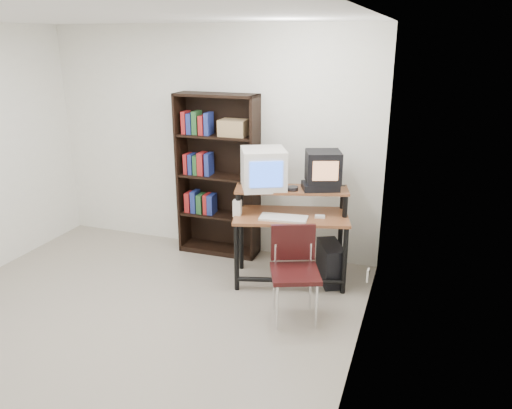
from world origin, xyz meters
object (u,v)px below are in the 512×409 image
(crt_monitor, at_px, (263,169))
(bookshelf, at_px, (219,174))
(crt_tv, at_px, (323,167))
(computer_desk, at_px, (291,219))
(pc_tower, at_px, (330,263))
(school_chair, at_px, (294,263))

(crt_monitor, bearing_deg, bookshelf, 122.77)
(crt_tv, bearing_deg, computer_desk, -164.16)
(bookshelf, bearing_deg, computer_desk, -25.52)
(computer_desk, xyz_separation_m, crt_monitor, (-0.31, 0.04, 0.49))
(pc_tower, distance_m, school_chair, 0.86)
(bookshelf, bearing_deg, school_chair, -43.82)
(crt_monitor, xyz_separation_m, crt_tv, (0.58, 0.16, 0.03))
(pc_tower, bearing_deg, crt_monitor, 158.14)
(crt_monitor, height_order, pc_tower, crt_monitor)
(crt_monitor, distance_m, bookshelf, 0.84)
(computer_desk, bearing_deg, school_chair, -87.31)
(crt_tv, relative_size, school_chair, 0.51)
(pc_tower, relative_size, school_chair, 0.53)
(computer_desk, bearing_deg, pc_tower, -2.66)
(school_chair, distance_m, bookshelf, 1.73)
(crt_tv, bearing_deg, pc_tower, -55.55)
(crt_tv, bearing_deg, school_chair, -112.91)
(computer_desk, distance_m, crt_monitor, 0.59)
(crt_tv, relative_size, pc_tower, 0.96)
(computer_desk, bearing_deg, bookshelf, 139.78)
(bookshelf, bearing_deg, pc_tower, -15.38)
(crt_tv, distance_m, bookshelf, 1.32)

